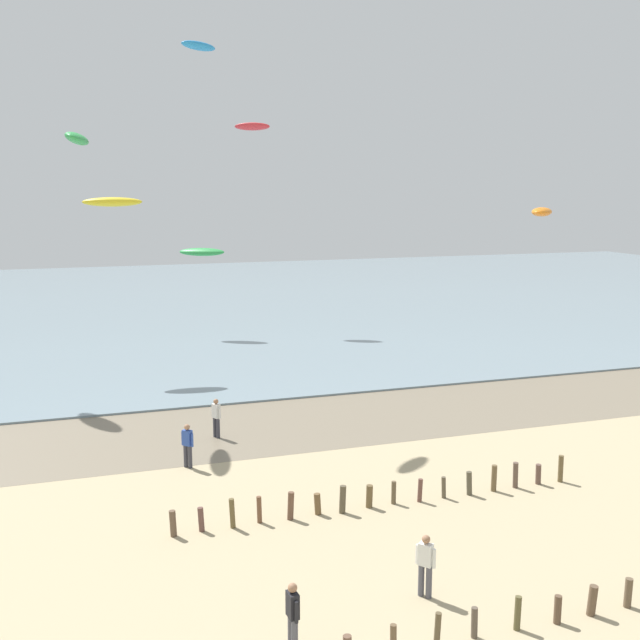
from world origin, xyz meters
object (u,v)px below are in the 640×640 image
person_left_flank (188,444)px  kite_aloft_6 (199,46)px  person_nearest_camera (425,564)px  kite_aloft_9 (77,139)px  person_by_waterline (293,615)px  kite_aloft_2 (202,252)px  kite_aloft_0 (252,126)px  kite_aloft_4 (542,212)px  kite_aloft_5 (112,202)px  person_mid_beach (216,417)px

person_left_flank → kite_aloft_6: (2.17, 8.15, 15.96)m
person_nearest_camera → person_left_flank: (-4.50, 11.24, 0.00)m
kite_aloft_9 → kite_aloft_6: bearing=-79.5°
person_by_waterline → kite_aloft_6: kite_aloft_6 is taller
person_by_waterline → kite_aloft_9: bearing=100.7°
kite_aloft_2 → kite_aloft_0: bearing=65.6°
kite_aloft_4 → kite_aloft_9: kite_aloft_9 is taller
kite_aloft_5 → kite_aloft_0: bearing=53.6°
person_left_flank → kite_aloft_2: kite_aloft_2 is taller
kite_aloft_2 → person_mid_beach: bearing=-69.8°
person_by_waterline → kite_aloft_0: 45.10m
kite_aloft_9 → person_nearest_camera: bearing=-147.9°
kite_aloft_0 → person_nearest_camera: bearing=108.3°
kite_aloft_4 → kite_aloft_5: (-21.95, 9.02, 0.50)m
kite_aloft_6 → kite_aloft_2: bearing=-136.5°
kite_aloft_4 → person_left_flank: bearing=-26.3°
kite_aloft_5 → kite_aloft_9: bearing=-97.1°
person_by_waterline → kite_aloft_2: kite_aloft_2 is taller
person_left_flank → kite_aloft_2: 26.85m
kite_aloft_2 → kite_aloft_4: bearing=-21.0°
kite_aloft_5 → kite_aloft_6: 11.76m
person_by_waterline → person_left_flank: 12.49m
kite_aloft_6 → person_mid_beach: bearing=46.8°
person_nearest_camera → kite_aloft_2: bearing=89.3°
person_left_flank → kite_aloft_2: (4.96, 25.89, 5.15)m
person_by_waterline → kite_aloft_4: bearing=45.5°
kite_aloft_0 → kite_aloft_9: bearing=84.2°
person_mid_beach → kite_aloft_5: kite_aloft_5 is taller
person_left_flank → kite_aloft_5: (-1.49, 16.77, 8.84)m
kite_aloft_2 → kite_aloft_5: 11.76m
kite_aloft_4 → person_mid_beach: bearing=-33.2°
person_mid_beach → person_left_flank: (-1.68, -3.15, 0.00)m
person_nearest_camera → kite_aloft_6: bearing=96.8°
person_by_waterline → kite_aloft_9: kite_aloft_9 is taller
person_nearest_camera → kite_aloft_2: kite_aloft_2 is taller
kite_aloft_2 → kite_aloft_9: (-8.27, -17.78, 6.61)m
kite_aloft_0 → kite_aloft_6: kite_aloft_6 is taller
person_left_flank → kite_aloft_0: (9.57, 29.39, 14.17)m
kite_aloft_4 → kite_aloft_9: 24.02m
person_left_flank → kite_aloft_2: size_ratio=0.52×
person_by_waterline → person_left_flank: bearing=92.6°
person_mid_beach → kite_aloft_6: size_ratio=0.81×
person_mid_beach → kite_aloft_2: kite_aloft_2 is taller
person_mid_beach → kite_aloft_6: 16.74m
person_nearest_camera → person_left_flank: same height
person_mid_beach → kite_aloft_0: bearing=73.3°
person_mid_beach → kite_aloft_4: size_ratio=0.56×
person_mid_beach → kite_aloft_9: size_ratio=0.58×
person_by_waterline → person_left_flank: (-0.56, 12.47, 0.00)m
person_left_flank → person_by_waterline: bearing=-87.4°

